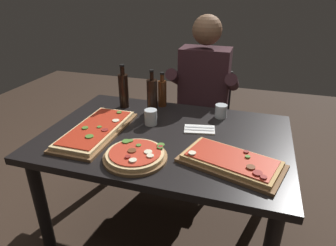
# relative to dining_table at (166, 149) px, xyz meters

# --- Properties ---
(ground_plane) EXTENTS (6.40, 6.40, 0.00)m
(ground_plane) POSITION_rel_dining_table_xyz_m (0.00, 0.00, -0.64)
(ground_plane) COLOR #38281E
(dining_table) EXTENTS (1.40, 0.96, 0.74)m
(dining_table) POSITION_rel_dining_table_xyz_m (0.00, 0.00, 0.00)
(dining_table) COLOR black
(dining_table) RESTS_ON ground_plane
(pizza_rectangular_front) EXTENTS (0.54, 0.38, 0.05)m
(pizza_rectangular_front) POSITION_rel_dining_table_xyz_m (0.40, -0.21, 0.11)
(pizza_rectangular_front) COLOR brown
(pizza_rectangular_front) RESTS_ON dining_table
(pizza_rectangular_left) EXTENTS (0.27, 0.59, 0.05)m
(pizza_rectangular_left) POSITION_rel_dining_table_xyz_m (-0.39, -0.10, 0.11)
(pizza_rectangular_left) COLOR brown
(pizza_rectangular_left) RESTS_ON dining_table
(pizza_round_far) EXTENTS (0.32, 0.32, 0.05)m
(pizza_round_far) POSITION_rel_dining_table_xyz_m (-0.06, -0.29, 0.12)
(pizza_round_far) COLOR olive
(pizza_round_far) RESTS_ON dining_table
(wine_bottle_dark) EXTENTS (0.07, 0.07, 0.30)m
(wine_bottle_dark) POSITION_rel_dining_table_xyz_m (-0.40, 0.32, 0.22)
(wine_bottle_dark) COLOR black
(wine_bottle_dark) RESTS_ON dining_table
(oil_bottle_amber) EXTENTS (0.07, 0.07, 0.30)m
(oil_bottle_amber) POSITION_rel_dining_table_xyz_m (-0.17, 0.25, 0.22)
(oil_bottle_amber) COLOR black
(oil_bottle_amber) RESTS_ON dining_table
(vinegar_bottle_green) EXTENTS (0.06, 0.06, 0.24)m
(vinegar_bottle_green) POSITION_rel_dining_table_xyz_m (-0.15, 0.41, 0.19)
(vinegar_bottle_green) COLOR #47230F
(vinegar_bottle_green) RESTS_ON dining_table
(tumbler_near_camera) EXTENTS (0.08, 0.08, 0.09)m
(tumbler_near_camera) POSITION_rel_dining_table_xyz_m (0.27, 0.34, 0.13)
(tumbler_near_camera) COLOR silver
(tumbler_near_camera) RESTS_ON dining_table
(tumbler_far_side) EXTENTS (0.08, 0.08, 0.09)m
(tumbler_far_side) POSITION_rel_dining_table_xyz_m (-0.13, 0.10, 0.14)
(tumbler_far_side) COLOR silver
(tumbler_far_side) RESTS_ON dining_table
(napkin_cutlery_set) EXTENTS (0.20, 0.14, 0.01)m
(napkin_cutlery_set) POSITION_rel_dining_table_xyz_m (0.18, 0.11, 0.10)
(napkin_cutlery_set) COLOR white
(napkin_cutlery_set) RESTS_ON dining_table
(diner_chair) EXTENTS (0.44, 0.44, 0.87)m
(diner_chair) POSITION_rel_dining_table_xyz_m (0.07, 0.86, -0.16)
(diner_chair) COLOR black
(diner_chair) RESTS_ON ground_plane
(seated_diner) EXTENTS (0.53, 0.41, 1.33)m
(seated_diner) POSITION_rel_dining_table_xyz_m (0.07, 0.74, 0.10)
(seated_diner) COLOR #23232D
(seated_diner) RESTS_ON ground_plane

